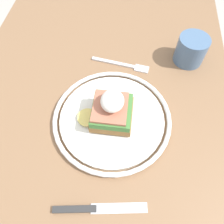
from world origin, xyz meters
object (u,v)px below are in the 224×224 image
(sandwich, at_px, (111,110))
(knife, at_px, (92,209))
(cup, at_px, (191,49))
(fork, at_px, (123,65))
(plate, at_px, (112,118))

(sandwich, height_order, knife, sandwich)
(knife, bearing_deg, sandwich, 176.24)
(knife, xyz_separation_m, cup, (-0.40, 0.19, 0.03))
(sandwich, relative_size, fork, 0.77)
(plate, relative_size, fork, 1.71)
(fork, bearing_deg, cup, 103.66)
(fork, distance_m, cup, 0.18)
(knife, bearing_deg, cup, 154.26)
(sandwich, relative_size, cup, 1.56)
(knife, bearing_deg, fork, 176.42)
(plate, relative_size, sandwich, 2.21)
(sandwich, height_order, fork, sandwich)
(plate, relative_size, cup, 3.45)
(cup, bearing_deg, plate, -40.58)
(sandwich, bearing_deg, fork, 176.61)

